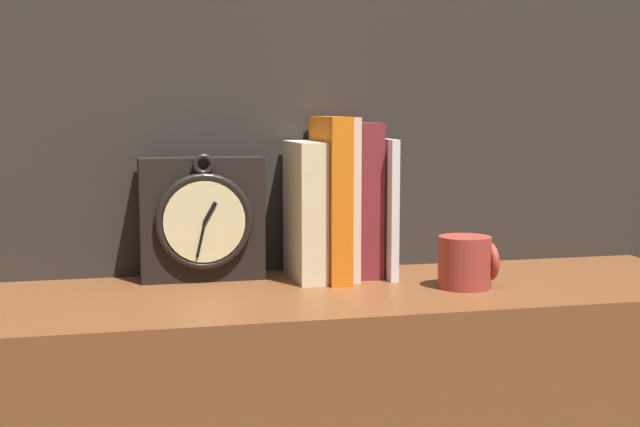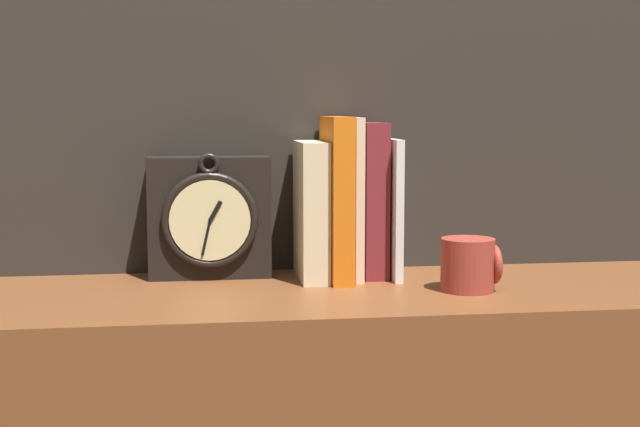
% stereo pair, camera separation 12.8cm
% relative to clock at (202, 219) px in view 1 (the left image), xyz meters
% --- Properties ---
extents(clock, '(0.19, 0.08, 0.20)m').
position_rel_clock_xyz_m(clock, '(0.00, 0.00, 0.00)').
color(clock, black).
rests_on(clock, bookshelf).
extents(book_slot0_cream, '(0.04, 0.14, 0.21)m').
position_rel_clock_xyz_m(book_slot0_cream, '(0.16, -0.03, 0.01)').
color(book_slot0_cream, beige).
rests_on(book_slot0_cream, bookshelf).
extents(book_slot1_orange, '(0.03, 0.15, 0.25)m').
position_rel_clock_xyz_m(book_slot1_orange, '(0.19, -0.04, 0.03)').
color(book_slot1_orange, orange).
rests_on(book_slot1_orange, bookshelf).
extents(book_slot2_cream, '(0.01, 0.13, 0.25)m').
position_rel_clock_xyz_m(book_slot2_cream, '(0.22, -0.03, 0.03)').
color(book_slot2_cream, beige).
rests_on(book_slot2_cream, bookshelf).
extents(book_slot3_maroon, '(0.04, 0.11, 0.24)m').
position_rel_clock_xyz_m(book_slot3_maroon, '(0.25, -0.02, 0.03)').
color(book_slot3_maroon, maroon).
rests_on(book_slot3_maroon, bookshelf).
extents(book_slot4_white, '(0.01, 0.13, 0.22)m').
position_rel_clock_xyz_m(book_slot4_white, '(0.28, -0.03, 0.01)').
color(book_slot4_white, white).
rests_on(book_slot4_white, bookshelf).
extents(mug, '(0.08, 0.08, 0.08)m').
position_rel_clock_xyz_m(mug, '(0.37, -0.16, -0.06)').
color(mug, '#9E382D').
rests_on(mug, bookshelf).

